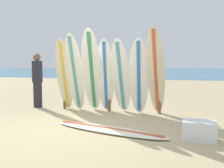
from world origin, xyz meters
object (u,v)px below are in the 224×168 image
object	(u,v)px
surfboard_leaning_far_left	(64,75)
small_boat_offshore	(138,73)
surfboard_leaning_right	(139,77)
surfboard_leaning_far_right	(156,72)
surfboard_rack	(109,89)
surfboard_leaning_center_right	(121,77)
surfboard_leaning_left	(75,73)
surfboard_leaning_center	(105,76)
surfboard_leaning_center_left	(92,72)
beachgoer_standing	(37,78)
cooler_box	(199,130)
surfboard_lying_on_sand	(108,129)

from	to	relation	value
surfboard_leaning_far_left	small_boat_offshore	distance (m)	25.75
surfboard_leaning_right	surfboard_leaning_far_right	size ratio (longest dim) A/B	0.89
surfboard_rack	surfboard_leaning_center_right	distance (m)	0.64
surfboard_leaning_left	small_boat_offshore	world-z (taller)	surfboard_leaning_left
surfboard_leaning_center	surfboard_leaning_center_left	bearing A→B (deg)	-158.44
surfboard_leaning_far_left	surfboard_leaning_center_right	world-z (taller)	surfboard_leaning_far_left
beachgoer_standing	cooler_box	distance (m)	5.37
cooler_box	surfboard_rack	bearing A→B (deg)	141.13
surfboard_rack	surfboard_leaning_left	bearing A→B (deg)	-160.87
surfboard_leaning_center_left	surfboard_leaning_right	distance (m)	1.36
beachgoer_standing	surfboard_leaning_center	bearing A→B (deg)	-5.73
surfboard_leaning_center_right	surfboard_leaning_right	world-z (taller)	surfboard_leaning_right
cooler_box	surfboard_leaning_center_left	bearing A→B (deg)	151.03
surfboard_leaning_far_left	surfboard_lying_on_sand	distance (m)	2.81
surfboard_leaning_center	small_boat_offshore	bearing A→B (deg)	96.76
surfboard_leaning_center	surfboard_leaning_right	size ratio (longest dim) A/B	1.01
surfboard_leaning_right	surfboard_leaning_center_left	bearing A→B (deg)	-176.11
small_boat_offshore	surfboard_rack	bearing A→B (deg)	-83.07
surfboard_rack	surfboard_leaning_left	size ratio (longest dim) A/B	1.34
surfboard_lying_on_sand	surfboard_leaning_left	bearing A→B (deg)	131.23
surfboard_leaning_far_right	beachgoer_standing	xyz separation A→B (m)	(-3.87, 0.38, -0.22)
surfboard_leaning_far_left	surfboard_leaning_far_right	bearing A→B (deg)	-1.62
small_boat_offshore	surfboard_leaning_center_right	bearing A→B (deg)	-82.21
surfboard_leaning_right	surfboard_lying_on_sand	xyz separation A→B (m)	(-0.38, -1.79, -1.03)
surfboard_leaning_far_right	surfboard_leaning_right	bearing A→B (deg)	170.04
beachgoer_standing	small_boat_offshore	size ratio (longest dim) A/B	0.72
surfboard_leaning_right	surfboard_leaning_far_right	xyz separation A→B (m)	(0.47, -0.08, 0.13)
surfboard_leaning_left	surfboard_lying_on_sand	size ratio (longest dim) A/B	0.85
surfboard_rack	surfboard_leaning_right	distance (m)	1.06
surfboard_leaning_far_left	surfboard_rack	bearing A→B (deg)	13.15
surfboard_leaning_center_right	surfboard_leaning_right	size ratio (longest dim) A/B	0.99
surfboard_leaning_center_left	surfboard_leaning_center_right	world-z (taller)	surfboard_leaning_center_left
surfboard_rack	surfboard_leaning_left	xyz separation A→B (m)	(-0.98, -0.34, 0.47)
surfboard_rack	surfboard_leaning_far_left	bearing A→B (deg)	-166.85
surfboard_leaning_far_left	surfboard_leaning_center	size ratio (longest dim) A/B	1.01
surfboard_leaning_left	cooler_box	size ratio (longest dim) A/B	3.86
surfboard_leaning_far_left	surfboard_leaning_left	bearing A→B (deg)	-4.39
surfboard_leaning_right	cooler_box	world-z (taller)	surfboard_leaning_right
surfboard_lying_on_sand	beachgoer_standing	bearing A→B (deg)	145.43
surfboard_leaning_left	beachgoer_standing	bearing A→B (deg)	167.59
surfboard_leaning_right	small_boat_offshore	bearing A→B (deg)	98.91
cooler_box	beachgoer_standing	bearing A→B (deg)	159.64
surfboard_lying_on_sand	cooler_box	distance (m)	1.82
surfboard_leaning_center	beachgoer_standing	xyz separation A→B (m)	(-2.41, 0.24, -0.10)
surfboard_leaning_center	surfboard_leaning_center_right	distance (m)	0.47
surfboard_leaning_center_right	surfboard_leaning_far_right	xyz separation A→B (m)	(0.98, -0.10, 0.14)
surfboard_rack	surfboard_leaning_far_right	bearing A→B (deg)	-15.43
surfboard_leaning_right	surfboard_lying_on_sand	bearing A→B (deg)	-101.98
surfboard_rack	surfboard_leaning_right	size ratio (longest dim) A/B	1.45
surfboard_rack	surfboard_lying_on_sand	world-z (taller)	surfboard_rack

